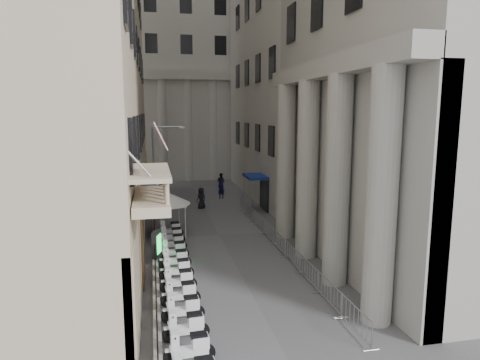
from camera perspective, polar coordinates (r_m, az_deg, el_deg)
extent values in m
cube|color=beige|center=(57.12, -7.54, 15.77)|extent=(22.00, 10.00, 30.00)
cylinder|color=white|center=(28.18, -12.65, -6.02)|extent=(0.06, 0.06, 2.09)
cylinder|color=white|center=(28.24, -7.22, -5.83)|extent=(0.06, 0.06, 2.09)
cylinder|color=white|center=(30.76, -12.58, -4.74)|extent=(0.06, 0.06, 2.09)
cylinder|color=white|center=(30.82, -7.61, -4.57)|extent=(0.06, 0.06, 2.09)
cube|color=white|center=(29.22, -10.07, -3.19)|extent=(2.85, 2.85, 0.11)
cone|color=white|center=(29.12, -10.10, -2.28)|extent=(3.80, 3.80, 0.95)
cylinder|color=#919499|center=(31.48, -11.38, 0.36)|extent=(0.16, 0.16, 7.20)
cylinder|color=#919499|center=(31.24, -9.59, 6.98)|extent=(2.16, 0.25, 0.12)
cube|color=#919499|center=(31.35, -7.78, 6.95)|extent=(0.46, 0.23, 0.14)
cube|color=black|center=(24.10, -11.04, -8.82)|extent=(0.54, 0.92, 1.88)
cube|color=#19E54C|center=(23.99, -10.73, -8.37)|extent=(0.26, 0.65, 1.04)
imported|color=black|center=(41.28, -2.54, -1.19)|extent=(0.79, 0.66, 1.84)
imported|color=black|center=(45.46, -2.55, -0.23)|extent=(1.14, 1.14, 1.86)
imported|color=black|center=(37.10, -5.18, -2.41)|extent=(1.06, 0.95, 1.82)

